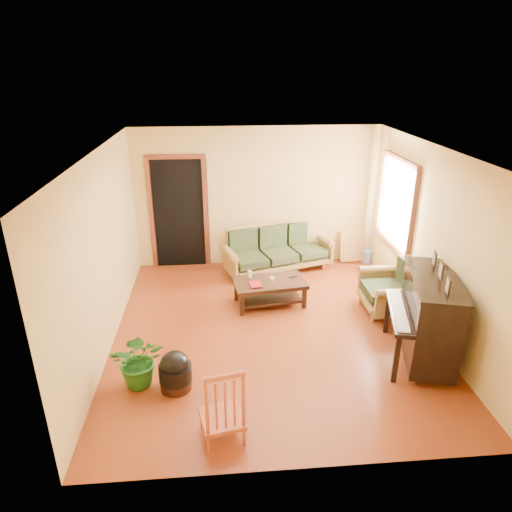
{
  "coord_description": "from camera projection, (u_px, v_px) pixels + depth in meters",
  "views": [
    {
      "loc": [
        -0.72,
        -5.7,
        3.61
      ],
      "look_at": [
        -0.21,
        0.2,
        1.1
      ],
      "focal_mm": 32.0,
      "sensor_mm": 36.0,
      "label": 1
    }
  ],
  "objects": [
    {
      "name": "floor",
      "position": [
        271.0,
        330.0,
        6.69
      ],
      "size": [
        5.0,
        5.0,
        0.0
      ],
      "primitive_type": "plane",
      "color": "#61210C",
      "rests_on": "ground"
    },
    {
      "name": "doorway",
      "position": [
        179.0,
        214.0,
        8.45
      ],
      "size": [
        1.08,
        0.16,
        2.05
      ],
      "primitive_type": "cube",
      "color": "black",
      "rests_on": "floor"
    },
    {
      "name": "window",
      "position": [
        397.0,
        203.0,
        7.48
      ],
      "size": [
        0.12,
        1.36,
        1.46
      ],
      "primitive_type": "cube",
      "color": "white",
      "rests_on": "right_wall"
    },
    {
      "name": "sofa",
      "position": [
        278.0,
        249.0,
        8.47
      ],
      "size": [
        2.14,
        1.37,
        0.85
      ],
      "primitive_type": "cube",
      "rotation": [
        0.0,
        0.0,
        0.3
      ],
      "color": "olive",
      "rests_on": "floor"
    },
    {
      "name": "coffee_table",
      "position": [
        270.0,
        293.0,
        7.33
      ],
      "size": [
        1.2,
        0.76,
        0.41
      ],
      "primitive_type": "cube",
      "rotation": [
        0.0,
        0.0,
        0.14
      ],
      "color": "black",
      "rests_on": "floor"
    },
    {
      "name": "armchair",
      "position": [
        388.0,
        285.0,
        7.05
      ],
      "size": [
        0.84,
        0.88,
        0.88
      ],
      "primitive_type": "cube",
      "rotation": [
        0.0,
        0.0,
        0.0
      ],
      "color": "olive",
      "rests_on": "floor"
    },
    {
      "name": "piano",
      "position": [
        429.0,
        319.0,
        5.83
      ],
      "size": [
        1.09,
        1.48,
        1.17
      ],
      "primitive_type": "cube",
      "rotation": [
        0.0,
        0.0,
        -0.26
      ],
      "color": "black",
      "rests_on": "floor"
    },
    {
      "name": "footstool",
      "position": [
        176.0,
        375.0,
        5.43
      ],
      "size": [
        0.46,
        0.46,
        0.37
      ],
      "primitive_type": "cylinder",
      "rotation": [
        0.0,
        0.0,
        -0.18
      ],
      "color": "black",
      "rests_on": "floor"
    },
    {
      "name": "red_chair",
      "position": [
        221.0,
        401.0,
        4.62
      ],
      "size": [
        0.51,
        0.54,
        0.91
      ],
      "primitive_type": "cube",
      "rotation": [
        0.0,
        0.0,
        0.21
      ],
      "color": "#983B1B",
      "rests_on": "floor"
    },
    {
      "name": "leaning_frame",
      "position": [
        353.0,
        246.0,
        8.88
      ],
      "size": [
        0.5,
        0.15,
        0.65
      ],
      "primitive_type": "cube",
      "rotation": [
        0.0,
        0.0,
        0.08
      ],
      "color": "gold",
      "rests_on": "floor"
    },
    {
      "name": "ceramic_crock",
      "position": [
        366.0,
        256.0,
        8.93
      ],
      "size": [
        0.23,
        0.23,
        0.24
      ],
      "primitive_type": "cylinder",
      "rotation": [
        0.0,
        0.0,
        -0.24
      ],
      "color": "#34479E",
      "rests_on": "floor"
    },
    {
      "name": "potted_plant",
      "position": [
        139.0,
        360.0,
        5.44
      ],
      "size": [
        0.65,
        0.56,
        0.7
      ],
      "primitive_type": "imported",
      "rotation": [
        0.0,
        0.0,
        0.03
      ],
      "color": "#1E5919",
      "rests_on": "floor"
    },
    {
      "name": "book",
      "position": [
        250.0,
        285.0,
        7.1
      ],
      "size": [
        0.2,
        0.26,
        0.02
      ],
      "primitive_type": "imported",
      "rotation": [
        0.0,
        0.0,
        0.14
      ],
      "color": "maroon",
      "rests_on": "coffee_table"
    },
    {
      "name": "candle",
      "position": [
        250.0,
        274.0,
        7.36
      ],
      "size": [
        0.08,
        0.08,
        0.12
      ],
      "primitive_type": "cylinder",
      "rotation": [
        0.0,
        0.0,
        0.23
      ],
      "color": "silver",
      "rests_on": "coffee_table"
    },
    {
      "name": "glass_jar",
      "position": [
        272.0,
        279.0,
        7.27
      ],
      "size": [
        0.11,
        0.11,
        0.05
      ],
      "primitive_type": "cylinder",
      "rotation": [
        0.0,
        0.0,
        0.41
      ],
      "color": "white",
      "rests_on": "coffee_table"
    },
    {
      "name": "remote",
      "position": [
        293.0,
        277.0,
        7.38
      ],
      "size": [
        0.14,
        0.08,
        0.01
      ],
      "primitive_type": "cube",
      "rotation": [
        0.0,
        0.0,
        0.37
      ],
      "color": "black",
      "rests_on": "coffee_table"
    }
  ]
}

